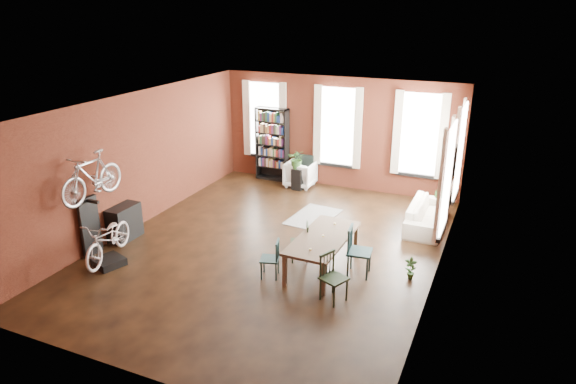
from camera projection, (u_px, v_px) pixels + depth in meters
The scene contains 19 objects.
room at pixel (293, 149), 11.05m from camera, with size 9.00×9.04×3.22m.
dining_table at pixel (323, 252), 10.39m from camera, with size 0.94×2.07×0.70m, color brown.
dining_chair_a at pixel (270, 259), 10.06m from camera, with size 0.36×0.36×0.78m, color #1B3B3D.
dining_chair_b at pixel (300, 242), 10.71m from camera, with size 0.38×0.38×0.81m, color #1E2E1B.
dining_chair_c at pixel (334, 278), 9.22m from camera, with size 0.42×0.42×0.90m, color black.
dining_chair_d at pixel (360, 252), 10.09m from camera, with size 0.47×0.47×1.01m, color #183235.
bookshelf at pixel (272, 144), 15.42m from camera, with size 1.00×0.32×2.20m, color black.
white_armchair at pixel (300, 173), 15.07m from camera, with size 0.80×0.75×0.82m, color white.
cream_sofa at pixel (428, 211), 12.34m from camera, with size 2.08×0.61×0.81m, color beige.
striped_rug at pixel (313, 217), 13.00m from camera, with size 0.97×1.55×0.01m, color black.
bike_trainer at pixel (109, 262), 10.60m from camera, with size 0.54×0.54×0.16m, color black.
bike_wall_rack at pixel (90, 227), 10.87m from camera, with size 0.16×0.60×1.30m, color black.
console_table at pixel (124, 223), 11.68m from camera, with size 0.40×0.80×0.80m, color black.
plant_stand at pixel (298, 179), 14.84m from camera, with size 0.31×0.31×0.63m, color black.
plant_by_sofa at pixel (437, 207), 13.22m from camera, with size 0.38×0.69×0.31m, color #295522.
plant_small at pixel (410, 275), 10.07m from camera, with size 0.24×0.45×0.16m, color #285522.
bicycle_floor at pixel (106, 220), 10.29m from camera, with size 0.59×0.89×1.69m, color #C0B3B0.
bicycle_hung at pixel (90, 161), 10.26m from camera, with size 0.47×1.00×1.66m, color #A5A8AD.
plant_on_stand at pixel (297, 161), 14.67m from camera, with size 0.51×0.57×0.44m, color #2C5522.
Camera 1 is at (4.44, -9.21, 5.11)m, focal length 32.00 mm.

